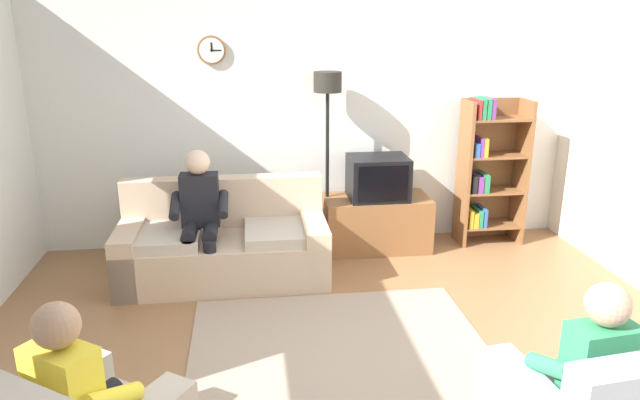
% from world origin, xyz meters
% --- Properties ---
extents(ground_plane, '(12.00, 12.00, 0.00)m').
position_xyz_m(ground_plane, '(0.00, 0.00, 0.00)').
color(ground_plane, '#8C603D').
extents(back_wall_assembly, '(6.20, 0.17, 2.70)m').
position_xyz_m(back_wall_assembly, '(-0.00, 2.66, 1.35)').
color(back_wall_assembly, silver).
rests_on(back_wall_assembly, ground_plane).
extents(couch, '(1.90, 0.89, 0.90)m').
position_xyz_m(couch, '(-0.91, 1.70, 0.31)').
color(couch, tan).
rests_on(couch, ground_plane).
extents(tv_stand, '(1.10, 0.56, 0.57)m').
position_xyz_m(tv_stand, '(0.66, 2.25, 0.28)').
color(tv_stand, brown).
rests_on(tv_stand, ground_plane).
extents(tv, '(0.60, 0.49, 0.44)m').
position_xyz_m(tv, '(0.66, 2.23, 0.79)').
color(tv, black).
rests_on(tv, tv_stand).
extents(bookshelf, '(0.68, 0.36, 1.58)m').
position_xyz_m(bookshelf, '(1.87, 2.32, 0.80)').
color(bookshelf, brown).
rests_on(bookshelf, ground_plane).
extents(floor_lamp, '(0.28, 0.28, 1.85)m').
position_xyz_m(floor_lamp, '(0.15, 2.35, 1.45)').
color(floor_lamp, black).
rests_on(floor_lamp, ground_plane).
extents(area_rug, '(2.20, 1.70, 0.01)m').
position_xyz_m(area_rug, '(-0.04, 0.35, 0.01)').
color(area_rug, gray).
rests_on(area_rug, ground_plane).
extents(person_on_couch, '(0.51, 0.54, 1.24)m').
position_xyz_m(person_on_couch, '(-1.11, 1.59, 0.70)').
color(person_on_couch, black).
rests_on(person_on_couch, ground_plane).
extents(person_in_left_armchair, '(0.61, 0.64, 1.12)m').
position_xyz_m(person_in_left_armchair, '(-1.51, -0.88, 0.60)').
color(person_in_left_armchair, yellow).
rests_on(person_in_left_armchair, ground_plane).
extents(person_in_right_armchair, '(0.55, 0.57, 1.12)m').
position_xyz_m(person_in_right_armchair, '(1.04, -0.99, 0.60)').
color(person_in_right_armchair, '#338C59').
rests_on(person_in_right_armchair, ground_plane).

